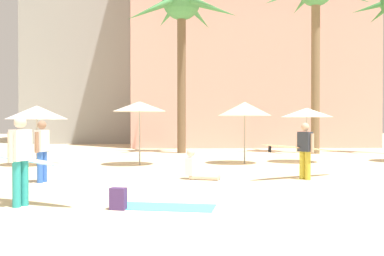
{
  "coord_description": "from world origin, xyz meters",
  "views": [
    {
      "loc": [
        0.17,
        -6.16,
        1.67
      ],
      "look_at": [
        0.83,
        7.37,
        1.5
      ],
      "focal_mm": 42.44,
      "sensor_mm": 36.0,
      "label": 1
    }
  ],
  "objects_px": {
    "cafe_umbrella_2": "(307,113)",
    "backpack": "(118,199)",
    "palm_tree_right": "(316,4)",
    "cafe_umbrella_0": "(140,107)",
    "cafe_umbrella_4": "(245,109)",
    "cafe_umbrella_3": "(37,112)",
    "beach_towel": "(164,207)",
    "person_mid_left": "(304,148)",
    "person_near_left": "(42,149)",
    "person_mid_right": "(197,169)",
    "palm_tree_left": "(182,13)",
    "person_near_right": "(22,158)"
  },
  "relations": [
    {
      "from": "cafe_umbrella_4",
      "to": "person_near_left",
      "type": "relative_size",
      "value": 1.45
    },
    {
      "from": "palm_tree_left",
      "to": "cafe_umbrella_4",
      "type": "relative_size",
      "value": 3.74
    },
    {
      "from": "cafe_umbrella_2",
      "to": "cafe_umbrella_3",
      "type": "relative_size",
      "value": 0.96
    },
    {
      "from": "person_mid_right",
      "to": "person_mid_left",
      "type": "bearing_deg",
      "value": 19.37
    },
    {
      "from": "palm_tree_right",
      "to": "backpack",
      "type": "xyz_separation_m",
      "value": [
        -8.72,
        -15.11,
        -7.77
      ]
    },
    {
      "from": "palm_tree_left",
      "to": "palm_tree_right",
      "type": "relative_size",
      "value": 0.95
    },
    {
      "from": "palm_tree_right",
      "to": "beach_towel",
      "type": "xyz_separation_m",
      "value": [
        -7.85,
        -14.91,
        -7.96
      ]
    },
    {
      "from": "person_mid_left",
      "to": "palm_tree_left",
      "type": "bearing_deg",
      "value": 70.08
    },
    {
      "from": "person_near_left",
      "to": "backpack",
      "type": "bearing_deg",
      "value": 140.13
    },
    {
      "from": "palm_tree_right",
      "to": "cafe_umbrella_3",
      "type": "height_order",
      "value": "palm_tree_right"
    },
    {
      "from": "cafe_umbrella_2",
      "to": "backpack",
      "type": "bearing_deg",
      "value": -124.06
    },
    {
      "from": "palm_tree_left",
      "to": "cafe_umbrella_3",
      "type": "distance_m",
      "value": 10.47
    },
    {
      "from": "backpack",
      "to": "person_mid_left",
      "type": "distance_m",
      "value": 6.66
    },
    {
      "from": "backpack",
      "to": "person_mid_right",
      "type": "distance_m",
      "value": 4.86
    },
    {
      "from": "palm_tree_right",
      "to": "cafe_umbrella_4",
      "type": "relative_size",
      "value": 3.93
    },
    {
      "from": "cafe_umbrella_0",
      "to": "cafe_umbrella_2",
      "type": "xyz_separation_m",
      "value": [
        6.83,
        0.83,
        -0.21
      ]
    },
    {
      "from": "palm_tree_left",
      "to": "cafe_umbrella_2",
      "type": "height_order",
      "value": "palm_tree_left"
    },
    {
      "from": "palm_tree_right",
      "to": "person_mid_left",
      "type": "distance_m",
      "value": 13.35
    },
    {
      "from": "cafe_umbrella_3",
      "to": "person_near_left",
      "type": "xyz_separation_m",
      "value": [
        1.63,
        -5.17,
        -1.11
      ]
    },
    {
      "from": "backpack",
      "to": "person_mid_left",
      "type": "relative_size",
      "value": 0.14
    },
    {
      "from": "cafe_umbrella_0",
      "to": "cafe_umbrella_4",
      "type": "xyz_separation_m",
      "value": [
        4.17,
        0.42,
        -0.07
      ]
    },
    {
      "from": "palm_tree_left",
      "to": "cafe_umbrella_4",
      "type": "height_order",
      "value": "palm_tree_left"
    },
    {
      "from": "cafe_umbrella_0",
      "to": "beach_towel",
      "type": "relative_size",
      "value": 1.26
    },
    {
      "from": "backpack",
      "to": "person_mid_right",
      "type": "height_order",
      "value": "person_mid_right"
    },
    {
      "from": "person_near_left",
      "to": "palm_tree_right",
      "type": "bearing_deg",
      "value": -117.73
    },
    {
      "from": "cafe_umbrella_4",
      "to": "person_mid_left",
      "type": "height_order",
      "value": "cafe_umbrella_4"
    },
    {
      "from": "cafe_umbrella_4",
      "to": "person_mid_left",
      "type": "distance_m",
      "value": 5.2
    },
    {
      "from": "person_mid_left",
      "to": "person_near_left",
      "type": "xyz_separation_m",
      "value": [
        -7.47,
        -0.4,
        0.04
      ]
    },
    {
      "from": "cafe_umbrella_0",
      "to": "beach_towel",
      "type": "bearing_deg",
      "value": -83.07
    },
    {
      "from": "cafe_umbrella_3",
      "to": "cafe_umbrella_4",
      "type": "distance_m",
      "value": 8.18
    },
    {
      "from": "cafe_umbrella_2",
      "to": "person_mid_right",
      "type": "height_order",
      "value": "cafe_umbrella_2"
    },
    {
      "from": "backpack",
      "to": "person_near_right",
      "type": "distance_m",
      "value": 2.18
    },
    {
      "from": "palm_tree_left",
      "to": "beach_towel",
      "type": "distance_m",
      "value": 17.48
    },
    {
      "from": "palm_tree_left",
      "to": "cafe_umbrella_0",
      "type": "distance_m",
      "value": 8.93
    },
    {
      "from": "cafe_umbrella_2",
      "to": "person_near_left",
      "type": "xyz_separation_m",
      "value": [
        -9.2,
        -5.77,
        -1.13
      ]
    },
    {
      "from": "beach_towel",
      "to": "person_near_right",
      "type": "height_order",
      "value": "person_near_right"
    },
    {
      "from": "cafe_umbrella_0",
      "to": "beach_towel",
      "type": "distance_m",
      "value": 9.13
    },
    {
      "from": "palm_tree_right",
      "to": "person_mid_left",
      "type": "height_order",
      "value": "palm_tree_right"
    },
    {
      "from": "beach_towel",
      "to": "person_mid_left",
      "type": "height_order",
      "value": "person_mid_left"
    },
    {
      "from": "palm_tree_right",
      "to": "backpack",
      "type": "relative_size",
      "value": 23.23
    },
    {
      "from": "cafe_umbrella_3",
      "to": "person_near_left",
      "type": "height_order",
      "value": "cafe_umbrella_3"
    },
    {
      "from": "cafe_umbrella_3",
      "to": "beach_towel",
      "type": "xyz_separation_m",
      "value": [
        5.06,
        -9.02,
        -2.04
      ]
    },
    {
      "from": "cafe_umbrella_3",
      "to": "beach_towel",
      "type": "distance_m",
      "value": 10.54
    },
    {
      "from": "cafe_umbrella_3",
      "to": "person_mid_right",
      "type": "relative_size",
      "value": 2.26
    },
    {
      "from": "cafe_umbrella_0",
      "to": "backpack",
      "type": "distance_m",
      "value": 9.22
    },
    {
      "from": "palm_tree_left",
      "to": "cafe_umbrella_0",
      "type": "xyz_separation_m",
      "value": [
        -1.81,
        -6.94,
        -5.32
      ]
    },
    {
      "from": "cafe_umbrella_0",
      "to": "cafe_umbrella_4",
      "type": "height_order",
      "value": "cafe_umbrella_4"
    },
    {
      "from": "cafe_umbrella_0",
      "to": "person_mid_right",
      "type": "height_order",
      "value": "cafe_umbrella_0"
    },
    {
      "from": "cafe_umbrella_4",
      "to": "person_near_left",
      "type": "xyz_separation_m",
      "value": [
        -6.54,
        -5.35,
        -1.27
      ]
    },
    {
      "from": "cafe_umbrella_0",
      "to": "person_mid_left",
      "type": "distance_m",
      "value": 6.96
    }
  ]
}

